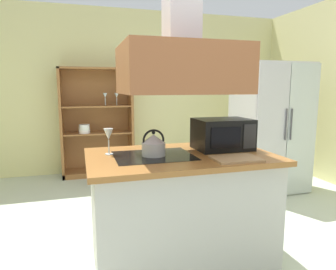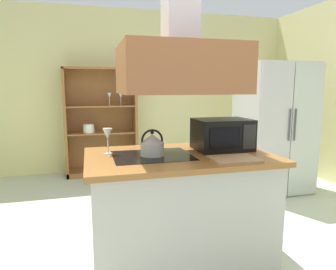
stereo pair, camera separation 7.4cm
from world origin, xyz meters
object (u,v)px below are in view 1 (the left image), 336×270
at_px(refrigerator, 270,127).
at_px(wine_glass_on_counter, 108,135).
at_px(kettle, 154,145).
at_px(microwave, 222,134).
at_px(cutting_board, 236,159).
at_px(dish_cabinet, 97,128).

distance_m(refrigerator, wine_glass_on_counter, 2.63).
height_order(kettle, microwave, microwave).
xyz_separation_m(kettle, microwave, (0.62, 0.09, 0.04)).
xyz_separation_m(refrigerator, cutting_board, (-1.45, -1.67, 0.04)).
xyz_separation_m(kettle, cutting_board, (0.54, -0.30, -0.08)).
distance_m(kettle, wine_glass_on_counter, 0.36).
relative_size(microwave, wine_glass_on_counter, 2.23).
distance_m(cutting_board, microwave, 0.41).
bearing_deg(wine_glass_on_counter, refrigerator, 27.82).
bearing_deg(kettle, cutting_board, -28.76).
height_order(dish_cabinet, wine_glass_on_counter, dish_cabinet).
xyz_separation_m(microwave, wine_glass_on_counter, (-0.95, 0.06, 0.02)).
xyz_separation_m(refrigerator, microwave, (-1.37, -1.29, 0.16)).
bearing_deg(kettle, refrigerator, 34.56).
distance_m(kettle, cutting_board, 0.63).
bearing_deg(dish_cabinet, kettle, -84.48).
distance_m(kettle, microwave, 0.63).
height_order(microwave, wine_glass_on_counter, microwave).
xyz_separation_m(dish_cabinet, wine_glass_on_counter, (-0.06, -2.65, 0.29)).
height_order(refrigerator, wine_glass_on_counter, refrigerator).
height_order(cutting_board, microwave, microwave).
bearing_deg(dish_cabinet, refrigerator, -32.13).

